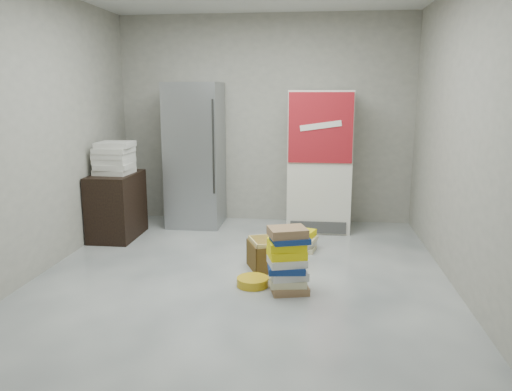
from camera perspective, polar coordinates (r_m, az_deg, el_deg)
The scene contains 10 objects.
ground at distance 4.76m, azimuth -2.05°, elevation -10.20°, with size 5.00×5.00×0.00m, color silver.
room_shell at distance 4.41m, azimuth -2.22°, elevation 11.99°, with size 4.04×5.04×2.82m.
steel_fridge at distance 6.73m, azimuth -6.95°, elevation 4.61°, with size 0.70×0.72×1.90m.
coke_cooler at distance 6.55m, azimuth 7.26°, elevation 3.99°, with size 0.80×0.73×1.80m.
wood_shelf at distance 6.40m, azimuth -15.62°, elevation -1.13°, with size 0.50×0.80×0.80m, color black.
supply_box_stack at distance 6.29m, azimuth -15.89°, elevation 4.15°, with size 0.45×0.43×0.39m.
phonebook_stack_main at distance 4.51m, azimuth 3.64°, elevation -7.39°, with size 0.41×0.36×0.61m.
phonebook_stack_side at distance 5.75m, azimuth 4.98°, elevation -5.09°, with size 0.43×0.39×0.23m.
cardboard_box at distance 5.16m, azimuth 1.51°, elevation -6.92°, with size 0.50×0.50×0.31m.
bucket_lid at distance 4.73m, azimuth -0.37°, elevation -9.82°, with size 0.30×0.30×0.08m, color gold.
Camera 1 is at (0.68, -4.36, 1.78)m, focal length 35.00 mm.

